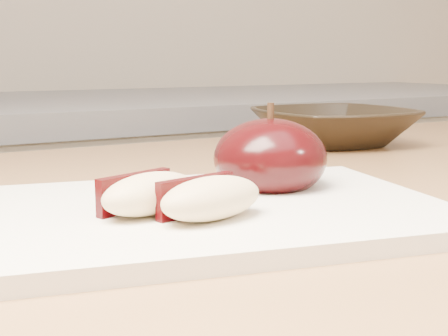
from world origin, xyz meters
TOP-DOWN VIEW (x-y plane):
  - cutting_board at (-0.06, 0.41)m, footprint 0.35×0.28m
  - apple_half at (-0.00, 0.44)m, footprint 0.10×0.10m
  - apple_wedge_a at (-0.12, 0.41)m, footprint 0.08×0.06m
  - apple_wedge_b at (-0.09, 0.38)m, footprint 0.08×0.05m
  - bowl at (0.26, 0.67)m, footprint 0.22×0.22m

SIDE VIEW (x-z plane):
  - cutting_board at x=-0.06m, z-range 0.90..0.91m
  - bowl at x=0.26m, z-range 0.90..0.95m
  - apple_wedge_a at x=-0.12m, z-range 0.91..0.94m
  - apple_wedge_b at x=-0.09m, z-range 0.91..0.94m
  - apple_half at x=0.00m, z-range 0.90..0.97m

